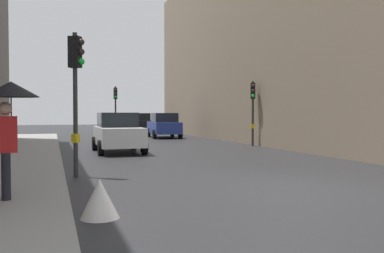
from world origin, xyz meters
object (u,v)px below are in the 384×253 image
(car_white_compact, at_px, (118,132))
(pedestrian_with_umbrella, at_px, (9,107))
(traffic_light_mid_street, at_px, (253,101))
(car_dark_suv, at_px, (139,123))
(traffic_light_near_right, at_px, (76,78))
(car_blue_van, at_px, (164,125))
(traffic_light_far_median, at_px, (116,102))
(warning_sign_triangle, at_px, (100,199))

(car_white_compact, bearing_deg, pedestrian_with_umbrella, -108.23)
(traffic_light_mid_street, height_order, car_dark_suv, traffic_light_mid_street)
(traffic_light_near_right, xyz_separation_m, car_blue_van, (6.93, 17.55, -1.80))
(car_white_compact, xyz_separation_m, pedestrian_with_umbrella, (-3.50, -10.62, 0.96))
(pedestrian_with_umbrella, bearing_deg, traffic_light_near_right, 69.02)
(traffic_light_mid_street, height_order, car_white_compact, traffic_light_mid_street)
(traffic_light_far_median, height_order, car_blue_van, traffic_light_far_median)
(traffic_light_far_median, distance_m, car_dark_suv, 7.06)
(car_blue_van, bearing_deg, car_dark_suv, 90.28)
(car_blue_van, xyz_separation_m, warning_sign_triangle, (-6.82, -22.39, -0.55))
(warning_sign_triangle, bearing_deg, car_white_compact, 80.35)
(traffic_light_mid_street, xyz_separation_m, car_white_compact, (-7.36, -1.50, -1.50))
(car_dark_suv, bearing_deg, traffic_light_far_median, -115.94)
(traffic_light_far_median, height_order, car_dark_suv, traffic_light_far_median)
(traffic_light_near_right, bearing_deg, warning_sign_triangle, -88.64)
(traffic_light_near_right, bearing_deg, traffic_light_far_median, 79.14)
(car_blue_van, distance_m, warning_sign_triangle, 23.41)
(traffic_light_far_median, xyz_separation_m, warning_sign_triangle, (-3.78, -25.13, -2.26))
(pedestrian_with_umbrella, bearing_deg, car_white_compact, 71.77)
(traffic_light_mid_street, height_order, car_blue_van, traffic_light_mid_street)
(car_white_compact, bearing_deg, traffic_light_far_median, 82.46)
(pedestrian_with_umbrella, bearing_deg, traffic_light_mid_street, 48.14)
(car_dark_suv, relative_size, car_white_compact, 1.00)
(traffic_light_far_median, bearing_deg, traffic_light_near_right, -100.86)
(car_dark_suv, relative_size, pedestrian_with_umbrella, 1.97)
(traffic_light_mid_street, relative_size, car_blue_van, 0.80)
(traffic_light_mid_street, height_order, traffic_light_far_median, traffic_light_far_median)
(pedestrian_with_umbrella, bearing_deg, car_dark_suv, 74.63)
(car_white_compact, relative_size, warning_sign_triangle, 6.47)
(car_blue_van, height_order, pedestrian_with_umbrella, pedestrian_with_umbrella)
(traffic_light_mid_street, xyz_separation_m, warning_sign_triangle, (-9.39, -13.44, -2.05))
(pedestrian_with_umbrella, bearing_deg, warning_sign_triangle, -42.06)
(car_blue_van, relative_size, warning_sign_triangle, 6.62)
(traffic_light_near_right, relative_size, car_white_compact, 0.93)
(traffic_light_mid_street, distance_m, car_dark_suv, 18.10)
(traffic_light_far_median, height_order, car_white_compact, traffic_light_far_median)
(traffic_light_mid_street, bearing_deg, warning_sign_triangle, -124.94)
(traffic_light_near_right, height_order, traffic_light_far_median, traffic_light_near_right)
(traffic_light_mid_street, height_order, pedestrian_with_umbrella, traffic_light_mid_street)
(car_dark_suv, bearing_deg, traffic_light_mid_street, -81.66)
(car_dark_suv, relative_size, car_blue_van, 0.98)
(car_dark_suv, xyz_separation_m, warning_sign_triangle, (-6.77, -31.29, -0.55))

